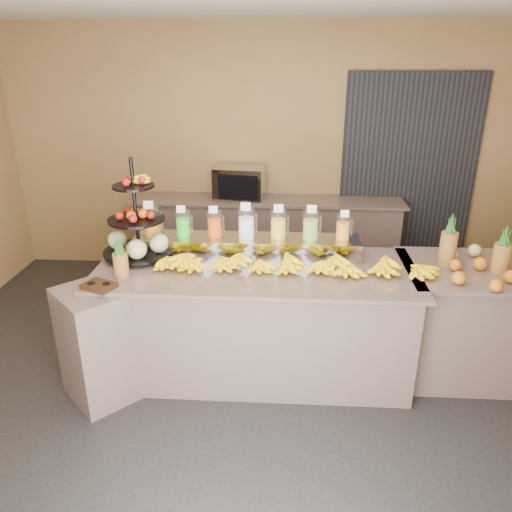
# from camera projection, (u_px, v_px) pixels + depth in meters

# --- Properties ---
(ground) EXTENTS (6.00, 6.00, 0.00)m
(ground) POSITION_uv_depth(u_px,v_px,m) (254.00, 390.00, 3.96)
(ground) COLOR black
(ground) RESTS_ON ground
(room_envelope) EXTENTS (6.04, 5.02, 2.82)m
(room_envelope) POSITION_uv_depth(u_px,v_px,m) (283.00, 135.00, 3.96)
(room_envelope) COLOR olive
(room_envelope) RESTS_ON ground
(buffet_counter) EXTENTS (2.75, 1.25, 0.93)m
(buffet_counter) POSITION_uv_depth(u_px,v_px,m) (242.00, 322.00, 4.03)
(buffet_counter) COLOR gray
(buffet_counter) RESTS_ON ground
(right_counter) EXTENTS (1.08, 0.88, 0.93)m
(right_counter) POSITION_uv_depth(u_px,v_px,m) (465.00, 320.00, 4.06)
(right_counter) COLOR gray
(right_counter) RESTS_ON ground
(back_ledge) EXTENTS (3.10, 0.55, 0.93)m
(back_ledge) POSITION_uv_depth(u_px,v_px,m) (266.00, 237.00, 5.86)
(back_ledge) COLOR gray
(back_ledge) RESTS_ON ground
(pitcher_tray) EXTENTS (1.85, 0.30, 0.15)m
(pitcher_tray) POSITION_uv_depth(u_px,v_px,m) (247.00, 246.00, 4.12)
(pitcher_tray) COLOR gray
(pitcher_tray) RESTS_ON buffet_counter
(juice_pitcher_orange_a) EXTENTS (0.13, 0.14, 0.32)m
(juice_pitcher_orange_a) POSITION_uv_depth(u_px,v_px,m) (152.00, 223.00, 4.09)
(juice_pitcher_orange_a) COLOR silver
(juice_pitcher_orange_a) RESTS_ON pitcher_tray
(juice_pitcher_green) EXTENTS (0.12, 0.12, 0.29)m
(juice_pitcher_green) POSITION_uv_depth(u_px,v_px,m) (183.00, 225.00, 4.08)
(juice_pitcher_green) COLOR silver
(juice_pitcher_green) RESTS_ON pitcher_tray
(juice_pitcher_orange_b) EXTENTS (0.12, 0.12, 0.29)m
(juice_pitcher_orange_b) POSITION_uv_depth(u_px,v_px,m) (215.00, 225.00, 4.07)
(juice_pitcher_orange_b) COLOR silver
(juice_pitcher_orange_b) RESTS_ON pitcher_tray
(juice_pitcher_milk) EXTENTS (0.13, 0.14, 0.32)m
(juice_pitcher_milk) POSITION_uv_depth(u_px,v_px,m) (246.00, 225.00, 4.05)
(juice_pitcher_milk) COLOR silver
(juice_pitcher_milk) RESTS_ON pitcher_tray
(juice_pitcher_lemon) EXTENTS (0.13, 0.13, 0.31)m
(juice_pitcher_lemon) POSITION_uv_depth(u_px,v_px,m) (278.00, 226.00, 4.04)
(juice_pitcher_lemon) COLOR silver
(juice_pitcher_lemon) RESTS_ON pitcher_tray
(juice_pitcher_lime) EXTENTS (0.13, 0.13, 0.31)m
(juice_pitcher_lime) POSITION_uv_depth(u_px,v_px,m) (311.00, 226.00, 4.02)
(juice_pitcher_lime) COLOR silver
(juice_pitcher_lime) RESTS_ON pitcher_tray
(juice_pitcher_orange_c) EXTENTS (0.11, 0.12, 0.27)m
(juice_pitcher_orange_c) POSITION_uv_depth(u_px,v_px,m) (343.00, 229.00, 4.01)
(juice_pitcher_orange_c) COLOR silver
(juice_pitcher_orange_c) RESTS_ON pitcher_tray
(banana_heap) EXTENTS (2.14, 0.19, 0.18)m
(banana_heap) POSITION_uv_depth(u_px,v_px,m) (288.00, 261.00, 3.82)
(banana_heap) COLOR yellow
(banana_heap) RESTS_ON buffet_counter
(fruit_stand) EXTENTS (0.73, 0.73, 0.82)m
(fruit_stand) POSITION_uv_depth(u_px,v_px,m) (142.00, 232.00, 4.03)
(fruit_stand) COLOR black
(fruit_stand) RESTS_ON buffet_counter
(condiment_caddy) EXTENTS (0.27, 0.24, 0.03)m
(condiment_caddy) POSITION_uv_depth(u_px,v_px,m) (99.00, 286.00, 3.55)
(condiment_caddy) COLOR black
(condiment_caddy) RESTS_ON buffet_counter
(pineapple_left_a) EXTENTS (0.11, 0.11, 0.35)m
(pineapple_left_a) POSITION_uv_depth(u_px,v_px,m) (121.00, 261.00, 3.69)
(pineapple_left_a) COLOR brown
(pineapple_left_a) RESTS_ON buffet_counter
(pineapple_left_b) EXTENTS (0.13, 0.13, 0.40)m
(pineapple_left_b) POSITION_uv_depth(u_px,v_px,m) (156.00, 227.00, 4.34)
(pineapple_left_b) COLOR brown
(pineapple_left_b) RESTS_ON buffet_counter
(right_fruit_pile) EXTENTS (0.51, 0.49, 0.27)m
(right_fruit_pile) POSITION_uv_depth(u_px,v_px,m) (475.00, 263.00, 3.75)
(right_fruit_pile) COLOR brown
(right_fruit_pile) RESTS_ON right_counter
(oven_warmer) EXTENTS (0.59, 0.44, 0.37)m
(oven_warmer) POSITION_uv_depth(u_px,v_px,m) (240.00, 183.00, 5.63)
(oven_warmer) COLOR gray
(oven_warmer) RESTS_ON back_ledge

